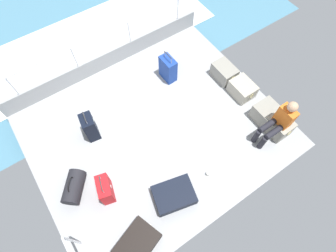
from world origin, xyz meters
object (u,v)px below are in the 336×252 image
Objects in this scene: suitcase_1 at (168,69)px; suitcase_4 at (137,244)px; cargo_crate_1 at (242,89)px; paper_cup at (208,174)px; cargo_crate_0 at (224,72)px; duffel_bag at (74,187)px; passenger_seated at (279,122)px; suitcase_3 at (174,195)px; cargo_crate_3 at (278,126)px; suitcase_0 at (90,127)px; suitcase_2 at (105,189)px; cargo_crate_2 at (268,115)px.

suitcase_1 is 3.78m from suitcase_4.
suitcase_1 reaches higher than cargo_crate_1.
cargo_crate_1 is 5.94× the size of paper_cup.
duffel_bag is (0.52, -4.13, -0.01)m from cargo_crate_0.
cargo_crate_0 is 6.04× the size of paper_cup.
passenger_seated is at bearing 88.52° from paper_cup.
cargo_crate_1 is 2.89m from suitcase_3.
duffel_bag reaches higher than suitcase_4.
cargo_crate_3 is 2.64m from suitcase_3.
cargo_crate_3 is 0.69× the size of suitcase_0.
passenger_seated reaches higher than cargo_crate_0.
cargo_crate_1 reaches higher than suitcase_3.
cargo_crate_3 is (1.17, -0.04, 0.04)m from cargo_crate_1.
passenger_seated is at bearing 76.39° from suitcase_2.
cargo_crate_3 is (1.77, 0.00, 0.03)m from cargo_crate_0.
paper_cup is (0.80, 1.83, -0.22)m from suitcase_2.
paper_cup is at bearing 35.24° from suitcase_0.
suitcase_3 is at bearing -91.54° from passenger_seated.
suitcase_4 is at bearing -80.39° from paper_cup.
cargo_crate_0 is at bearing -180.00° from cargo_crate_3.
suitcase_0 is 1.23m from duffel_bag.
suitcase_1 is at bearing -152.90° from cargo_crate_2.
suitcase_1 reaches higher than paper_cup.
suitcase_1 reaches higher than cargo_crate_3.
suitcase_2 is at bearing -179.98° from suitcase_4.
cargo_crate_3 is 3.66m from suitcase_4.
cargo_crate_3 is 0.60× the size of suitcase_4.
paper_cup is (-0.04, -1.64, -0.55)m from passenger_seated.
suitcase_0 reaches higher than suitcase_3.
suitcase_0 is at bearing 165.12° from suitcase_2.
duffel_bag is at bearing -107.59° from passenger_seated.
duffel_bag is (-1.19, -1.49, 0.04)m from suitcase_3.
passenger_seated reaches higher than suitcase_1.
suitcase_4 is at bearing -42.37° from suitcase_1.
suitcase_4 is (2.79, -2.55, -0.19)m from suitcase_1.
duffel_bag is at bearing -91.14° from cargo_crate_1.
suitcase_1 reaches higher than suitcase_4.
suitcase_4 is (1.11, 0.00, -0.15)m from suitcase_2.
suitcase_0 is (-1.82, -3.32, 0.13)m from cargo_crate_2.
suitcase_4 is at bearing -60.79° from cargo_crate_0.
passenger_seated is 2.70m from suitcase_1.
suitcase_2 is (1.68, -2.55, -0.04)m from suitcase_1.
cargo_crate_2 is at bearing 0.73° from cargo_crate_0.
cargo_crate_2 reaches higher than suitcase_3.
cargo_crate_3 is 0.69× the size of suitcase_1.
cargo_crate_0 is 0.78× the size of suitcase_1.
duffel_bag is (-1.25, -4.13, -0.04)m from cargo_crate_3.
paper_cup is (2.10, 1.48, -0.28)m from suitcase_0.
cargo_crate_3 is (0.33, -0.02, 0.01)m from cargo_crate_2.
cargo_crate_2 is 2.47m from suitcase_1.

